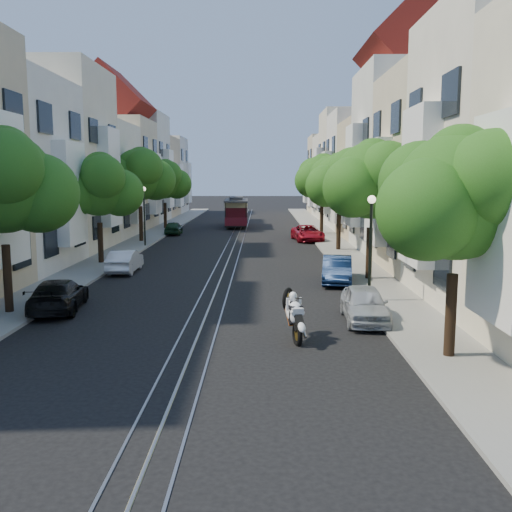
{
  "coord_description": "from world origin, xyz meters",
  "views": [
    {
      "loc": [
        2.03,
        -18.25,
        5.02
      ],
      "look_at": [
        1.76,
        7.41,
        1.42
      ],
      "focal_mm": 40.0,
      "sensor_mm": 36.0,
      "label": 1
    }
  ],
  "objects_px": {
    "tree_w_c": "(140,175)",
    "parked_car_w_far": "(174,228)",
    "tree_e_a": "(459,200)",
    "parked_car_e_far": "(308,233)",
    "tree_w_d": "(165,181)",
    "parked_car_e_near": "(364,304)",
    "tree_e_d": "(323,178)",
    "parked_car_e_mid": "(337,270)",
    "parked_car_w_near": "(58,295)",
    "tree_w_a": "(3,184)",
    "tree_e_c": "(341,182)",
    "tree_w_b": "(99,187)",
    "cable_car": "(236,211)",
    "lamp_west": "(144,207)",
    "lamp_east": "(371,232)",
    "parked_car_w_mid": "(125,261)",
    "sportbike_rider": "(294,313)",
    "tree_e_b": "(372,182)"
  },
  "relations": [
    {
      "from": "tree_w_c",
      "to": "parked_car_e_near",
      "type": "distance_m",
      "value": 27.39
    },
    {
      "from": "parked_car_e_far",
      "to": "tree_w_a",
      "type": "bearing_deg",
      "value": -124.59
    },
    {
      "from": "parked_car_e_near",
      "to": "parked_car_e_mid",
      "type": "relative_size",
      "value": 0.94
    },
    {
      "from": "lamp_east",
      "to": "tree_w_c",
      "type": "bearing_deg",
      "value": 122.65
    },
    {
      "from": "tree_w_d",
      "to": "parked_car_e_near",
      "type": "xyz_separation_m",
      "value": [
        12.74,
        -34.84,
        -3.98
      ]
    },
    {
      "from": "parked_car_w_mid",
      "to": "tree_e_b",
      "type": "bearing_deg",
      "value": 169.01
    },
    {
      "from": "parked_car_e_mid",
      "to": "parked_car_w_far",
      "type": "xyz_separation_m",
      "value": [
        -11.2,
        22.29,
        -0.06
      ]
    },
    {
      "from": "parked_car_w_far",
      "to": "lamp_east",
      "type": "bearing_deg",
      "value": 111.79
    },
    {
      "from": "tree_w_c",
      "to": "tree_e_a",
      "type": "bearing_deg",
      "value": -62.78
    },
    {
      "from": "tree_e_a",
      "to": "parked_car_w_far",
      "type": "distance_m",
      "value": 36.28
    },
    {
      "from": "tree_w_c",
      "to": "parked_car_w_far",
      "type": "xyz_separation_m",
      "value": [
        1.54,
        5.71,
        -4.49
      ]
    },
    {
      "from": "tree_e_c",
      "to": "tree_w_d",
      "type": "xyz_separation_m",
      "value": [
        -14.4,
        16.0,
        0.0
      ]
    },
    {
      "from": "tree_w_a",
      "to": "sportbike_rider",
      "type": "distance_m",
      "value": 11.32
    },
    {
      "from": "tree_w_d",
      "to": "tree_e_d",
      "type": "bearing_deg",
      "value": -19.15
    },
    {
      "from": "tree_w_c",
      "to": "tree_w_d",
      "type": "relative_size",
      "value": 1.09
    },
    {
      "from": "tree_w_c",
      "to": "parked_car_e_mid",
      "type": "relative_size",
      "value": 1.85
    },
    {
      "from": "tree_e_d",
      "to": "tree_w_b",
      "type": "xyz_separation_m",
      "value": [
        -14.4,
        -17.0,
        -0.47
      ]
    },
    {
      "from": "lamp_west",
      "to": "sportbike_rider",
      "type": "xyz_separation_m",
      "value": [
        9.31,
        -23.22,
        -1.98
      ]
    },
    {
      "from": "tree_e_d",
      "to": "parked_car_e_mid",
      "type": "bearing_deg",
      "value": -94.21
    },
    {
      "from": "tree_w_d",
      "to": "parked_car_e_far",
      "type": "distance_m",
      "value": 16.67
    },
    {
      "from": "tree_w_b",
      "to": "parked_car_e_mid",
      "type": "distance_m",
      "value": 14.41
    },
    {
      "from": "tree_e_a",
      "to": "tree_e_c",
      "type": "relative_size",
      "value": 0.96
    },
    {
      "from": "tree_e_d",
      "to": "lamp_east",
      "type": "relative_size",
      "value": 1.65
    },
    {
      "from": "tree_e_d",
      "to": "lamp_west",
      "type": "bearing_deg",
      "value": -146.5
    },
    {
      "from": "tree_e_c",
      "to": "parked_car_w_near",
      "type": "relative_size",
      "value": 1.57
    },
    {
      "from": "parked_car_w_mid",
      "to": "tree_w_c",
      "type": "bearing_deg",
      "value": -82.34
    },
    {
      "from": "tree_e_a",
      "to": "parked_car_e_near",
      "type": "bearing_deg",
      "value": 111.76
    },
    {
      "from": "sportbike_rider",
      "to": "parked_car_e_far",
      "type": "relative_size",
      "value": 0.44
    },
    {
      "from": "tree_e_a",
      "to": "parked_car_e_far",
      "type": "height_order",
      "value": "tree_e_a"
    },
    {
      "from": "tree_e_d",
      "to": "parked_car_w_near",
      "type": "distance_m",
      "value": 31.44
    },
    {
      "from": "tree_w_b",
      "to": "parked_car_e_far",
      "type": "distance_m",
      "value": 17.92
    },
    {
      "from": "tree_e_c",
      "to": "parked_car_e_far",
      "type": "bearing_deg",
      "value": 105.43
    },
    {
      "from": "tree_e_a",
      "to": "parked_car_w_near",
      "type": "bearing_deg",
      "value": 156.35
    },
    {
      "from": "tree_w_d",
      "to": "cable_car",
      "type": "bearing_deg",
      "value": 20.65
    },
    {
      "from": "tree_e_c",
      "to": "tree_e_a",
      "type": "bearing_deg",
      "value": -90.0
    },
    {
      "from": "tree_w_d",
      "to": "parked_car_e_near",
      "type": "bearing_deg",
      "value": -69.91
    },
    {
      "from": "tree_w_b",
      "to": "cable_car",
      "type": "xyz_separation_m",
      "value": [
        6.64,
        24.5,
        -2.78
      ]
    },
    {
      "from": "lamp_west",
      "to": "parked_car_w_far",
      "type": "bearing_deg",
      "value": 85.39
    },
    {
      "from": "tree_w_b",
      "to": "parked_car_w_mid",
      "type": "xyz_separation_m",
      "value": [
        1.97,
        -2.7,
        -3.8
      ]
    },
    {
      "from": "sportbike_rider",
      "to": "parked_car_e_far",
      "type": "height_order",
      "value": "sportbike_rider"
    },
    {
      "from": "tree_e_b",
      "to": "lamp_west",
      "type": "relative_size",
      "value": 1.61
    },
    {
      "from": "parked_car_e_far",
      "to": "parked_car_w_near",
      "type": "relative_size",
      "value": 1.07
    },
    {
      "from": "tree_w_d",
      "to": "tree_e_c",
      "type": "bearing_deg",
      "value": -48.01
    },
    {
      "from": "parked_car_w_mid",
      "to": "parked_car_e_mid",
      "type": "bearing_deg",
      "value": 164.54
    },
    {
      "from": "tree_w_a",
      "to": "parked_car_e_mid",
      "type": "bearing_deg",
      "value": 26.76
    },
    {
      "from": "tree_e_a",
      "to": "tree_w_a",
      "type": "height_order",
      "value": "tree_w_a"
    },
    {
      "from": "tree_w_c",
      "to": "sportbike_rider",
      "type": "bearing_deg",
      "value": -68.82
    },
    {
      "from": "tree_e_d",
      "to": "parked_car_w_mid",
      "type": "height_order",
      "value": "tree_e_d"
    },
    {
      "from": "tree_e_c",
      "to": "tree_e_d",
      "type": "relative_size",
      "value": 0.95
    },
    {
      "from": "sportbike_rider",
      "to": "parked_car_e_near",
      "type": "bearing_deg",
      "value": 30.41
    }
  ]
}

